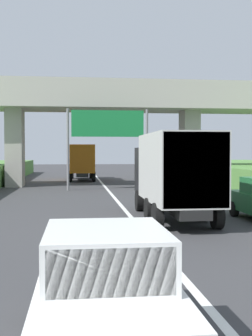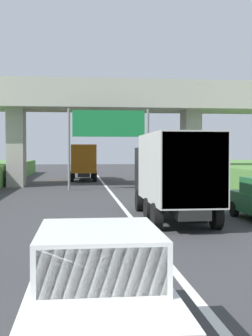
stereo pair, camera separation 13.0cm
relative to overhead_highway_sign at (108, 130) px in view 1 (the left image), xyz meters
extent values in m
cube|color=white|center=(0.00, -2.87, -4.36)|extent=(0.20, 95.18, 0.01)
cube|color=#ADA89E|center=(0.00, 4.02, 2.33)|extent=(40.00, 4.80, 1.10)
cube|color=#ADA89E|center=(0.00, 1.80, 3.43)|extent=(40.00, 0.36, 1.10)
cube|color=#ADA89E|center=(0.00, 6.24, 3.43)|extent=(40.00, 0.36, 1.10)
cube|color=#9F9A91|center=(-7.08, 4.02, -1.29)|extent=(1.30, 2.20, 6.15)
cube|color=#9F9A91|center=(7.08, 4.02, -1.29)|extent=(1.30, 2.20, 6.15)
cylinder|color=slate|center=(-2.85, 0.00, -1.44)|extent=(0.18, 0.18, 5.85)
cylinder|color=slate|center=(2.85, 0.00, -1.44)|extent=(0.18, 0.18, 5.85)
cube|color=#167238|center=(0.00, 0.00, 0.43)|extent=(5.20, 0.12, 1.90)
cube|color=white|center=(0.00, -0.01, 0.43)|extent=(4.89, 0.01, 1.67)
cube|color=black|center=(-1.70, 11.61, -3.71)|extent=(1.10, 7.30, 0.36)
cube|color=orange|center=(-1.70, 14.21, -2.48)|extent=(2.10, 2.10, 2.10)
cube|color=#2D3842|center=(-1.70, 15.23, -2.18)|extent=(1.89, 0.06, 0.90)
cube|color=orange|center=(-1.70, 10.56, -2.23)|extent=(2.30, 5.20, 2.60)
cube|color=#AC5B13|center=(-1.70, 7.98, -2.23)|extent=(2.21, 0.04, 2.50)
cylinder|color=black|center=(-2.67, 14.21, -3.89)|extent=(0.30, 0.96, 0.96)
cylinder|color=black|center=(-0.73, 14.21, -3.89)|extent=(0.30, 0.96, 0.96)
cylinder|color=black|center=(-2.77, 9.13, -3.89)|extent=(0.30, 0.96, 0.96)
cylinder|color=black|center=(-0.63, 9.13, -3.89)|extent=(0.30, 0.96, 0.96)
cylinder|color=black|center=(-2.77, 10.82, -3.89)|extent=(0.30, 0.96, 0.96)
cylinder|color=black|center=(-0.63, 10.82, -3.89)|extent=(0.30, 0.96, 0.96)
cube|color=black|center=(1.59, -14.05, -3.71)|extent=(1.10, 7.30, 0.36)
cube|color=black|center=(1.59, -11.45, -2.48)|extent=(2.10, 2.10, 2.10)
cube|color=#2D3842|center=(1.59, -10.43, -2.18)|extent=(1.89, 0.06, 0.90)
cube|color=#B7B7B2|center=(1.59, -15.10, -2.23)|extent=(2.30, 5.20, 2.60)
cube|color=gray|center=(1.59, -17.68, -2.23)|extent=(2.21, 0.04, 2.50)
cylinder|color=black|center=(0.62, -11.45, -3.89)|extent=(0.30, 0.96, 0.96)
cylinder|color=black|center=(2.56, -11.45, -3.89)|extent=(0.30, 0.96, 0.96)
cylinder|color=black|center=(0.52, -16.53, -3.89)|extent=(0.30, 0.96, 0.96)
cylinder|color=black|center=(2.66, -16.53, -3.89)|extent=(0.30, 0.96, 0.96)
cylinder|color=black|center=(0.52, -14.84, -3.89)|extent=(0.30, 0.96, 0.96)
cylinder|color=black|center=(2.66, -14.84, -3.89)|extent=(0.30, 0.96, 0.96)
cylinder|color=black|center=(4.38, -13.61, -4.05)|extent=(0.22, 0.64, 0.64)
cube|color=silver|center=(-1.91, -25.65, -3.67)|extent=(1.76, 4.10, 0.76)
cube|color=silver|center=(-1.91, -25.80, -2.97)|extent=(1.56, 1.90, 0.64)
cube|color=#2D3842|center=(-1.91, -26.72, -2.97)|extent=(1.44, 0.06, 0.54)
cylinder|color=black|center=(-2.73, -24.38, -4.05)|extent=(0.22, 0.64, 0.64)
cylinder|color=black|center=(-1.09, -24.38, -4.05)|extent=(0.22, 0.64, 0.64)
cylinder|color=orange|center=(6.50, -10.39, -3.92)|extent=(0.56, 0.56, 0.90)
cylinder|color=white|center=(6.50, -10.39, -3.84)|extent=(0.57, 0.57, 0.12)
camera|label=1|loc=(-2.30, -31.46, -1.65)|focal=46.82mm
camera|label=2|loc=(-2.17, -31.48, -1.65)|focal=46.82mm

